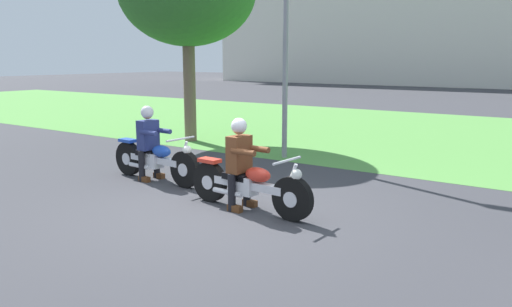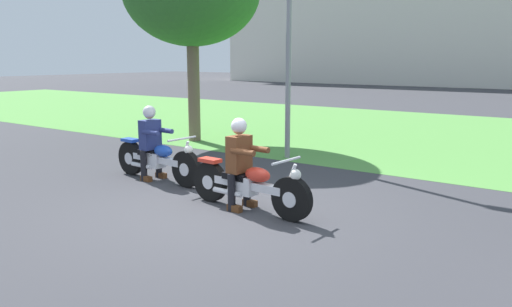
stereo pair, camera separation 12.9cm
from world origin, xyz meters
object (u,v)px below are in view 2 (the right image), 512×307
Objects in this scene: rider_lead at (240,156)px; motorcycle_lead at (249,185)px; streetlight_pole at (294,9)px; rider_follow at (151,137)px; motorcycle_follow at (157,160)px.

motorcycle_lead is at bearing -0.82° from rider_lead.
motorcycle_lead is 0.43× the size of streetlight_pole.
motorcycle_lead is at bearing -67.54° from streetlight_pole.
rider_lead is 2.58m from rider_follow.
motorcycle_follow reaches higher than motorcycle_lead.
rider_follow is at bearing 171.78° from rider_lead.
streetlight_pole is at bearing 77.97° from motorcycle_follow.
rider_follow is 4.30m from streetlight_pole.
motorcycle_follow is 4.54m from streetlight_pole.
motorcycle_follow is at bearing 171.26° from rider_lead.
streetlight_pole is (-1.43, 3.84, 2.52)m from rider_lead.
streetlight_pole is (0.93, 3.33, 2.94)m from motorcycle_follow.
rider_lead is 0.27× the size of streetlight_pole.
motorcycle_lead is 0.99× the size of motorcycle_follow.
rider_lead is 2.45m from motorcycle_follow.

